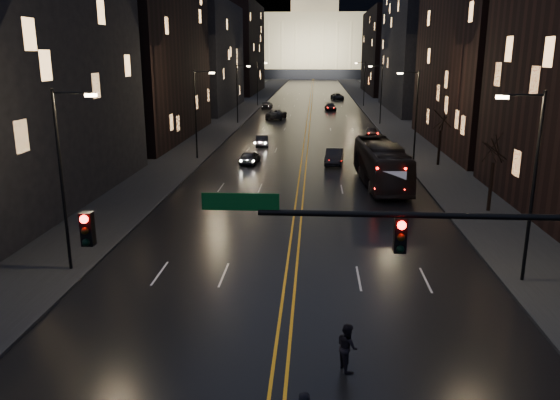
% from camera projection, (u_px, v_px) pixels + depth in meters
% --- Properties ---
extents(road, '(20.00, 320.00, 0.02)m').
position_uv_depth(road, '(311.00, 96.00, 142.26)').
color(road, black).
rests_on(road, ground).
extents(sidewalk_left, '(8.00, 320.00, 0.16)m').
position_uv_depth(sidewalk_left, '(258.00, 95.00, 143.11)').
color(sidewalk_left, black).
rests_on(sidewalk_left, ground).
extents(sidewalk_right, '(8.00, 320.00, 0.16)m').
position_uv_depth(sidewalk_right, '(365.00, 96.00, 141.38)').
color(sidewalk_right, black).
rests_on(sidewalk_right, ground).
extents(center_line, '(0.62, 320.00, 0.01)m').
position_uv_depth(center_line, '(311.00, 95.00, 142.26)').
color(center_line, orange).
rests_on(center_line, road).
extents(building_left_mid, '(12.00, 30.00, 28.00)m').
position_uv_depth(building_left_mid, '(136.00, 24.00, 66.68)').
color(building_left_mid, black).
rests_on(building_left_mid, ground).
extents(building_left_far, '(12.00, 34.00, 20.00)m').
position_uv_depth(building_left_far, '(201.00, 57.00, 104.35)').
color(building_left_far, black).
rests_on(building_left_far, ground).
extents(building_left_dist, '(12.00, 40.00, 24.00)m').
position_uv_depth(building_left_dist, '(236.00, 48.00, 150.09)').
color(building_left_dist, black).
rests_on(building_left_dist, ground).
extents(building_right_mid, '(12.00, 34.00, 26.00)m').
position_uv_depth(building_right_mid, '(424.00, 40.00, 100.97)').
color(building_right_mid, black).
rests_on(building_right_mid, ground).
extents(building_right_dist, '(12.00, 40.00, 22.00)m').
position_uv_depth(building_right_dist, '(390.00, 52.00, 147.75)').
color(building_right_dist, black).
rests_on(building_right_dist, ground).
extents(capitol, '(90.00, 50.00, 58.50)m').
position_uv_depth(capitol, '(314.00, 39.00, 253.48)').
color(capitol, black).
rests_on(capitol, ground).
extents(traffic_signal, '(17.29, 0.45, 7.00)m').
position_uv_depth(traffic_signal, '(486.00, 254.00, 15.27)').
color(traffic_signal, black).
rests_on(traffic_signal, ground).
extents(streetlamp_right_near, '(2.13, 0.25, 9.00)m').
position_uv_depth(streetlamp_right_near, '(530.00, 178.00, 24.62)').
color(streetlamp_right_near, black).
rests_on(streetlamp_right_near, ground).
extents(streetlamp_left_near, '(2.13, 0.25, 9.00)m').
position_uv_depth(streetlamp_left_near, '(65.00, 172.00, 25.96)').
color(streetlamp_left_near, black).
rests_on(streetlamp_left_near, ground).
extents(streetlamp_right_mid, '(2.13, 0.25, 9.00)m').
position_uv_depth(streetlamp_right_mid, '(415.00, 111.00, 53.53)').
color(streetlamp_right_mid, black).
rests_on(streetlamp_right_mid, ground).
extents(streetlamp_left_mid, '(2.13, 0.25, 9.00)m').
position_uv_depth(streetlamp_left_mid, '(197.00, 110.00, 54.87)').
color(streetlamp_left_mid, black).
rests_on(streetlamp_left_mid, ground).
extents(streetlamp_right_far, '(2.13, 0.25, 9.00)m').
position_uv_depth(streetlamp_right_far, '(380.00, 91.00, 82.45)').
color(streetlamp_right_far, black).
rests_on(streetlamp_right_far, ground).
extents(streetlamp_left_far, '(2.13, 0.25, 9.00)m').
position_uv_depth(streetlamp_left_far, '(238.00, 90.00, 83.79)').
color(streetlamp_left_far, black).
rests_on(streetlamp_left_far, ground).
extents(streetlamp_right_dist, '(2.13, 0.25, 9.00)m').
position_uv_depth(streetlamp_right_dist, '(364.00, 81.00, 111.36)').
color(streetlamp_right_dist, black).
rests_on(streetlamp_right_dist, ground).
extents(streetlamp_left_dist, '(2.13, 0.25, 9.00)m').
position_uv_depth(streetlamp_left_dist, '(258.00, 81.00, 112.70)').
color(streetlamp_left_dist, black).
rests_on(streetlamp_left_dist, ground).
extents(tree_right_mid, '(2.40, 2.40, 6.65)m').
position_uv_depth(tree_right_mid, '(495.00, 147.00, 36.19)').
color(tree_right_mid, black).
rests_on(tree_right_mid, ground).
extents(tree_right_far, '(2.40, 2.40, 6.65)m').
position_uv_depth(tree_right_far, '(441.00, 119.00, 51.61)').
color(tree_right_far, black).
rests_on(tree_right_far, ground).
extents(bus, '(3.65, 12.62, 3.47)m').
position_uv_depth(bus, '(381.00, 164.00, 44.97)').
color(bus, black).
rests_on(bus, ground).
extents(oncoming_car_a, '(1.95, 4.11, 1.36)m').
position_uv_depth(oncoming_car_a, '(250.00, 157.00, 53.79)').
color(oncoming_car_a, black).
rests_on(oncoming_car_a, ground).
extents(oncoming_car_b, '(1.90, 4.19, 1.33)m').
position_uv_depth(oncoming_car_b, '(262.00, 140.00, 64.17)').
color(oncoming_car_b, black).
rests_on(oncoming_car_b, ground).
extents(oncoming_car_c, '(3.43, 6.24, 1.65)m').
position_uv_depth(oncoming_car_c, '(276.00, 114.00, 90.77)').
color(oncoming_car_c, black).
rests_on(oncoming_car_c, ground).
extents(oncoming_car_d, '(1.99, 4.84, 1.40)m').
position_uv_depth(oncoming_car_d, '(267.00, 105.00, 107.84)').
color(oncoming_car_d, black).
rests_on(oncoming_car_d, ground).
extents(receding_car_a, '(2.05, 4.77, 1.53)m').
position_uv_depth(receding_car_a, '(334.00, 156.00, 53.61)').
color(receding_car_a, black).
rests_on(receding_car_a, ground).
extents(receding_car_b, '(1.82, 3.84, 1.27)m').
position_uv_depth(receding_car_b, '(372.00, 132.00, 71.52)').
color(receding_car_b, black).
rests_on(receding_car_b, ground).
extents(receding_car_c, '(2.30, 4.85, 1.37)m').
position_uv_depth(receding_car_c, '(330.00, 107.00, 104.36)').
color(receding_car_c, black).
rests_on(receding_car_c, ground).
extents(receding_car_d, '(3.25, 5.75, 1.52)m').
position_uv_depth(receding_car_d, '(337.00, 97.00, 128.90)').
color(receding_car_d, black).
rests_on(receding_car_d, ground).
extents(pedestrian_b, '(0.73, 0.93, 1.70)m').
position_uv_depth(pedestrian_b, '(347.00, 347.00, 18.63)').
color(pedestrian_b, black).
rests_on(pedestrian_b, ground).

